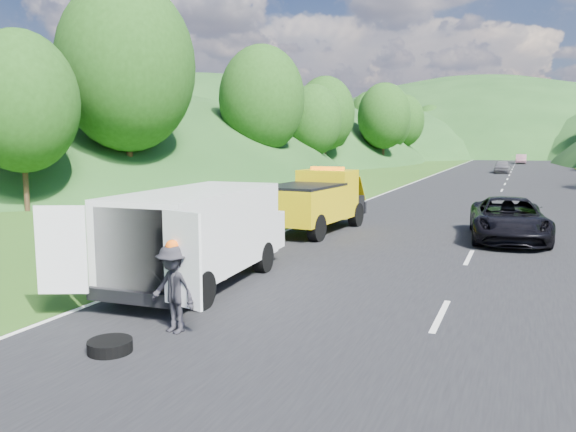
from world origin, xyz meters
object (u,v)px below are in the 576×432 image
at_px(suitcase, 152,252).
at_px(passing_suv, 507,241).
at_px(white_van, 202,231).
at_px(child, 222,280).
at_px(tow_truck, 316,201).
at_px(worker, 175,333).
at_px(spare_tire, 110,353).
at_px(woman, 225,258).

relative_size(suitcase, passing_suv, 0.11).
bearing_deg(passing_suv, suitcase, -146.35).
xyz_separation_m(white_van, child, (0.23, 0.54, -1.30)).
relative_size(tow_truck, child, 6.21).
bearing_deg(worker, spare_tire, -95.29).
height_order(tow_truck, worker, tow_truck).
bearing_deg(child, woman, 167.06).
distance_m(worker, passing_suv, 13.45).
bearing_deg(child, white_van, -64.14).
height_order(child, suitcase, suitcase).
relative_size(white_van, spare_tire, 9.13).
bearing_deg(woman, passing_suv, -76.61).
distance_m(suitcase, spare_tire, 6.93).
height_order(spare_tire, passing_suv, passing_suv).
distance_m(child, worker, 3.84).
xyz_separation_m(white_van, spare_tire, (0.92, -4.36, -1.30)).
relative_size(white_van, worker, 4.14).
xyz_separation_m(woman, passing_suv, (7.62, 6.29, 0.00)).
relative_size(child, passing_suv, 0.18).
relative_size(tow_truck, suitcase, 9.99).
xyz_separation_m(child, worker, (1.11, -3.68, 0.00)).
relative_size(child, worker, 0.58).
xyz_separation_m(worker, spare_tire, (-0.42, -1.22, 0.00)).
bearing_deg(tow_truck, spare_tire, -80.83).
height_order(white_van, woman, white_van).
xyz_separation_m(worker, passing_suv, (5.24, 12.39, 0.00)).
relative_size(child, suitcase, 1.61).
distance_m(tow_truck, suitcase, 7.37).
height_order(woman, passing_suv, woman).
bearing_deg(woman, tow_truck, -34.92).
bearing_deg(suitcase, spare_tire, -59.24).
bearing_deg(spare_tire, worker, 71.01).
bearing_deg(suitcase, child, -20.21).
xyz_separation_m(suitcase, spare_tire, (3.54, -5.95, -0.29)).
bearing_deg(passing_suv, tow_truck, -179.70).
distance_m(worker, suitcase, 6.18).
height_order(suitcase, spare_tire, suitcase).
xyz_separation_m(tow_truck, worker, (1.52, -11.63, -1.18)).
xyz_separation_m(white_van, suitcase, (-2.62, 1.59, -1.01)).
distance_m(child, passing_suv, 10.78).
height_order(tow_truck, woman, tow_truck).
xyz_separation_m(white_van, worker, (1.34, -3.15, -1.30)).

